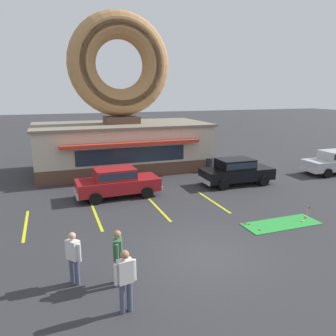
{
  "coord_description": "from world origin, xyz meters",
  "views": [
    {
      "loc": [
        -4.77,
        -9.41,
        5.59
      ],
      "look_at": [
        0.47,
        5.0,
        2.0
      ],
      "focal_mm": 35.0,
      "sensor_mm": 36.0,
      "label": 1
    }
  ],
  "objects_px": {
    "car_silver": "(335,161)",
    "pedestrian_blue_sweater_man": "(118,255)",
    "car_black": "(236,170)",
    "trash_bin": "(209,164)",
    "golf_ball": "(267,226)",
    "car_red": "(117,181)",
    "putting_flag_pin": "(308,210)",
    "pedestrian_hooded_kid": "(125,278)",
    "pedestrian_leather_jacket_man": "(73,256)"
  },
  "relations": [
    {
      "from": "golf_ball",
      "to": "pedestrian_hooded_kid",
      "type": "height_order",
      "value": "pedestrian_hooded_kid"
    },
    {
      "from": "pedestrian_leather_jacket_man",
      "to": "golf_ball",
      "type": "bearing_deg",
      "value": 11.11
    },
    {
      "from": "trash_bin",
      "to": "car_red",
      "type": "bearing_deg",
      "value": -154.42
    },
    {
      "from": "pedestrian_hooded_kid",
      "to": "pedestrian_leather_jacket_man",
      "type": "xyz_separation_m",
      "value": [
        -1.15,
        1.77,
        -0.06
      ]
    },
    {
      "from": "pedestrian_hooded_kid",
      "to": "pedestrian_leather_jacket_man",
      "type": "relative_size",
      "value": 1.06
    },
    {
      "from": "car_red",
      "to": "pedestrian_leather_jacket_man",
      "type": "xyz_separation_m",
      "value": [
        -2.84,
        -7.79,
        0.04
      ]
    },
    {
      "from": "putting_flag_pin",
      "to": "car_black",
      "type": "height_order",
      "value": "car_black"
    },
    {
      "from": "putting_flag_pin",
      "to": "car_red",
      "type": "height_order",
      "value": "car_red"
    },
    {
      "from": "car_black",
      "to": "pedestrian_hooded_kid",
      "type": "distance_m",
      "value": 13.14
    },
    {
      "from": "pedestrian_blue_sweater_man",
      "to": "pedestrian_leather_jacket_man",
      "type": "xyz_separation_m",
      "value": [
        -1.22,
        0.46,
        -0.04
      ]
    },
    {
      "from": "golf_ball",
      "to": "car_red",
      "type": "height_order",
      "value": "car_red"
    },
    {
      "from": "pedestrian_hooded_kid",
      "to": "golf_ball",
      "type": "bearing_deg",
      "value": 26.01
    },
    {
      "from": "pedestrian_blue_sweater_man",
      "to": "pedestrian_hooded_kid",
      "type": "height_order",
      "value": "pedestrian_hooded_kid"
    },
    {
      "from": "car_silver",
      "to": "pedestrian_blue_sweater_man",
      "type": "height_order",
      "value": "pedestrian_blue_sweater_man"
    },
    {
      "from": "putting_flag_pin",
      "to": "pedestrian_hooded_kid",
      "type": "xyz_separation_m",
      "value": [
        -9.08,
        -3.46,
        0.53
      ]
    },
    {
      "from": "golf_ball",
      "to": "pedestrian_leather_jacket_man",
      "type": "bearing_deg",
      "value": -168.89
    },
    {
      "from": "golf_ball",
      "to": "trash_bin",
      "type": "distance_m",
      "value": 10.0
    },
    {
      "from": "pedestrian_hooded_kid",
      "to": "car_black",
      "type": "bearing_deg",
      "value": 46.39
    },
    {
      "from": "pedestrian_blue_sweater_man",
      "to": "pedestrian_leather_jacket_man",
      "type": "bearing_deg",
      "value": 159.39
    },
    {
      "from": "car_red",
      "to": "pedestrian_blue_sweater_man",
      "type": "bearing_deg",
      "value": -101.07
    },
    {
      "from": "golf_ball",
      "to": "trash_bin",
      "type": "height_order",
      "value": "trash_bin"
    },
    {
      "from": "car_red",
      "to": "car_black",
      "type": "bearing_deg",
      "value": -0.38
    },
    {
      "from": "car_black",
      "to": "trash_bin",
      "type": "bearing_deg",
      "value": 90.15
    },
    {
      "from": "car_silver",
      "to": "car_black",
      "type": "distance_m",
      "value": 7.97
    },
    {
      "from": "car_black",
      "to": "pedestrian_blue_sweater_man",
      "type": "relative_size",
      "value": 2.69
    },
    {
      "from": "car_silver",
      "to": "car_red",
      "type": "bearing_deg",
      "value": -179.89
    },
    {
      "from": "car_red",
      "to": "putting_flag_pin",
      "type": "bearing_deg",
      "value": -39.55
    },
    {
      "from": "putting_flag_pin",
      "to": "car_red",
      "type": "relative_size",
      "value": 0.12
    },
    {
      "from": "car_silver",
      "to": "pedestrian_leather_jacket_man",
      "type": "height_order",
      "value": "pedestrian_leather_jacket_man"
    },
    {
      "from": "putting_flag_pin",
      "to": "pedestrian_hooded_kid",
      "type": "height_order",
      "value": "pedestrian_hooded_kid"
    },
    {
      "from": "golf_ball",
      "to": "pedestrian_leather_jacket_man",
      "type": "distance_m",
      "value": 8.2
    },
    {
      "from": "car_black",
      "to": "putting_flag_pin",
      "type": "bearing_deg",
      "value": -89.85
    },
    {
      "from": "car_silver",
      "to": "car_black",
      "type": "xyz_separation_m",
      "value": [
        -7.97,
        -0.08,
        0.0
      ]
    },
    {
      "from": "car_red",
      "to": "car_silver",
      "type": "bearing_deg",
      "value": 0.11
    },
    {
      "from": "putting_flag_pin",
      "to": "pedestrian_hooded_kid",
      "type": "bearing_deg",
      "value": -159.14
    },
    {
      "from": "putting_flag_pin",
      "to": "pedestrian_blue_sweater_man",
      "type": "relative_size",
      "value": 0.32
    },
    {
      "from": "golf_ball",
      "to": "car_red",
      "type": "bearing_deg",
      "value": 129.71
    },
    {
      "from": "car_silver",
      "to": "pedestrian_blue_sweater_man",
      "type": "xyz_separation_m",
      "value": [
        -16.96,
        -8.28,
        0.08
      ]
    },
    {
      "from": "pedestrian_blue_sweater_man",
      "to": "pedestrian_hooded_kid",
      "type": "bearing_deg",
      "value": -93.25
    },
    {
      "from": "car_red",
      "to": "pedestrian_hooded_kid",
      "type": "distance_m",
      "value": 9.71
    },
    {
      "from": "golf_ball",
      "to": "pedestrian_blue_sweater_man",
      "type": "height_order",
      "value": "pedestrian_blue_sweater_man"
    },
    {
      "from": "golf_ball",
      "to": "trash_bin",
      "type": "relative_size",
      "value": 0.04
    },
    {
      "from": "pedestrian_hooded_kid",
      "to": "pedestrian_leather_jacket_man",
      "type": "height_order",
      "value": "pedestrian_hooded_kid"
    },
    {
      "from": "golf_ball",
      "to": "pedestrian_hooded_kid",
      "type": "relative_size",
      "value": 0.02
    },
    {
      "from": "car_black",
      "to": "trash_bin",
      "type": "distance_m",
      "value": 3.6
    },
    {
      "from": "car_silver",
      "to": "pedestrian_leather_jacket_man",
      "type": "xyz_separation_m",
      "value": [
        -18.18,
        -7.82,
        0.04
      ]
    },
    {
      "from": "putting_flag_pin",
      "to": "pedestrian_hooded_kid",
      "type": "distance_m",
      "value": 9.73
    },
    {
      "from": "golf_ball",
      "to": "car_silver",
      "type": "relative_size",
      "value": 0.01
    },
    {
      "from": "car_silver",
      "to": "pedestrian_blue_sweater_man",
      "type": "bearing_deg",
      "value": -153.96
    },
    {
      "from": "car_black",
      "to": "trash_bin",
      "type": "height_order",
      "value": "car_black"
    }
  ]
}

